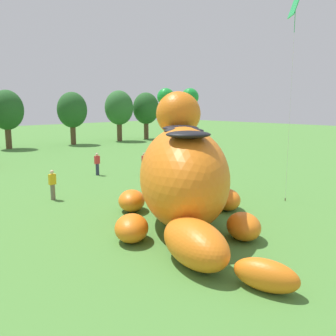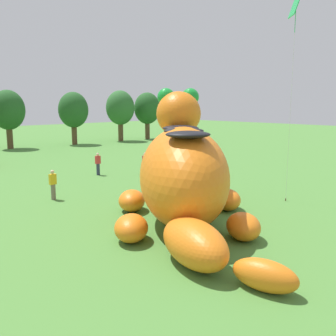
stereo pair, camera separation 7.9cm
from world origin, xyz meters
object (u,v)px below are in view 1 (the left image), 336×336
spectator_by_cars (97,164)px  spectator_wandering (144,164)px  spectator_far_side (53,185)px  spectator_near_inflatable (166,152)px  giant_inflatable_creature (184,175)px  tethered_flying_kite (296,6)px

spectator_by_cars → spectator_wandering: size_ratio=1.00×
spectator_by_cars → spectator_far_side: (-6.03, -4.52, 0.00)m
spectator_by_cars → spectator_far_side: same height
spectator_near_inflatable → spectator_wandering: (-6.24, -4.13, 0.00)m
giant_inflatable_creature → tethered_flying_kite: (7.05, -1.20, 8.09)m
giant_inflatable_creature → spectator_near_inflatable: (12.76, 14.45, -1.42)m
spectator_far_side → tethered_flying_kite: 16.23m
spectator_near_inflatable → tethered_flying_kite: size_ratio=0.15×
spectator_by_cars → tethered_flying_kite: (3.20, -13.89, 9.51)m
spectator_near_inflatable → spectator_wandering: bearing=-146.5°
giant_inflatable_creature → spectator_far_side: 8.58m
spectator_wandering → spectator_by_cars: bearing=138.3°
spectator_by_cars → tethered_flying_kite: 17.14m
spectator_by_cars → spectator_wandering: same height
spectator_near_inflatable → giant_inflatable_creature: bearing=-131.5°
spectator_near_inflatable → spectator_by_cars: size_ratio=1.00×
spectator_near_inflatable → tethered_flying_kite: 19.18m
giant_inflatable_creature → spectator_by_cars: 13.35m
spectator_wandering → spectator_far_side: same height
tethered_flying_kite → spectator_wandering: bearing=92.6°
spectator_far_side → tethered_flying_kite: (9.23, -9.37, 9.51)m
spectator_near_inflatable → spectator_wandering: size_ratio=1.00×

